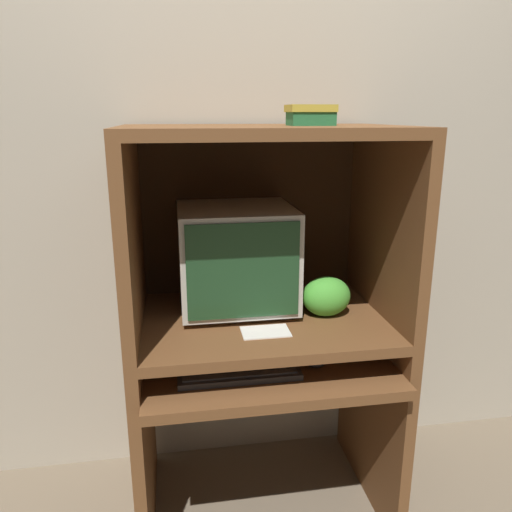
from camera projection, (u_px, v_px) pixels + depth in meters
name	position (u px, v px, depth m)	size (l,w,h in m)	color
wall_back	(246.00, 168.00, 2.04)	(6.00, 0.06, 2.60)	#B2A893
desk_base	(264.00, 415.00, 1.88)	(0.94, 0.69, 0.67)	brown
desk_monitor_shelf	(263.00, 324.00, 1.82)	(0.94, 0.65, 0.13)	brown
hutch_upper	(261.00, 195.00, 1.73)	(0.94, 0.65, 0.67)	brown
crt_monitor	(236.00, 257.00, 1.85)	(0.42, 0.39, 0.39)	beige
keyboard	(239.00, 372.00, 1.66)	(0.41, 0.14, 0.03)	#2D2D30
mouse	(316.00, 363.00, 1.71)	(0.06, 0.04, 0.03)	#28282B
snack_bag	(326.00, 296.00, 1.81)	(0.18, 0.13, 0.15)	green
book_stack	(311.00, 115.00, 1.61)	(0.15, 0.12, 0.07)	#236638
paper_card	(265.00, 332.00, 1.68)	(0.16, 0.11, 0.00)	white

